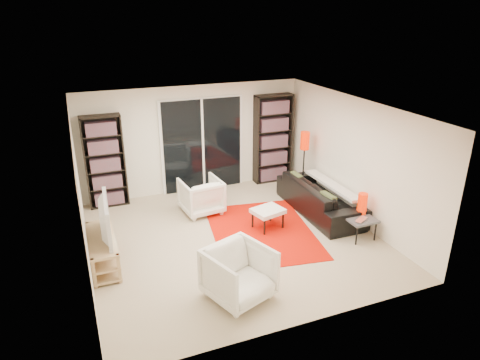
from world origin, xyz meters
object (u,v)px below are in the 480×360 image
armchair_front (239,274)px  side_table (360,220)px  bookshelf_right (273,139)px  floor_lamp (305,147)px  ottoman (268,212)px  sofa (320,197)px  bookshelf_left (105,162)px  tv_stand (103,250)px  armchair_back (201,196)px

armchair_front → side_table: (2.68, 0.82, -0.03)m
bookshelf_right → floor_lamp: 1.03m
ottoman → floor_lamp: 2.04m
bookshelf_right → sofa: bookshelf_right is taller
bookshelf_left → floor_lamp: bearing=-13.5°
tv_stand → armchair_front: (1.74, -1.62, 0.13)m
armchair_front → floor_lamp: size_ratio=0.60×
bookshelf_right → floor_lamp: (0.29, -0.99, 0.06)m
armchair_back → sofa: bearing=152.8°
bookshelf_right → sofa: size_ratio=0.93×
ottoman → floor_lamp: floor_lamp is taller
side_table → floor_lamp: bearing=88.9°
armchair_back → side_table: size_ratio=1.53×
bookshelf_right → side_table: 3.24m
tv_stand → sofa: sofa is taller
sofa → side_table: 1.20m
armchair_back → ottoman: (0.97, -1.15, -0.02)m
ottoman → bookshelf_right: bearing=62.5°
sofa → armchair_back: bearing=69.2°
armchair_front → side_table: size_ratio=1.66×
bookshelf_left → side_table: bearing=-37.6°
armchair_back → armchair_front: 2.93m
bookshelf_right → ottoman: bearing=-117.5°
sofa → armchair_front: size_ratio=2.61×
side_table → bookshelf_right: bearing=94.5°
bookshelf_left → floor_lamp: (4.14, -0.99, 0.13)m
floor_lamp → tv_stand: bearing=-163.0°
armchair_back → armchair_front: size_ratio=0.92×
sofa → ottoman: bearing=101.8°
side_table → armchair_back: bearing=138.5°
armchair_front → tv_stand: bearing=117.2°
floor_lamp → sofa: bearing=-98.6°
bookshelf_right → tv_stand: size_ratio=1.59×
sofa → armchair_back: size_ratio=2.84×
armchair_front → ottoman: size_ratio=1.32×
armchair_front → ottoman: armchair_front is taller
bookshelf_left → armchair_back: bookshelf_left is taller
floor_lamp → bookshelf_left: bearing=166.5°
bookshelf_right → side_table: (0.25, -3.16, -0.69)m
sofa → bookshelf_right: bearing=4.9°
bookshelf_left → floor_lamp: 4.26m
armchair_front → floor_lamp: floor_lamp is taller
bookshelf_right → armchair_front: bearing=-121.5°
ottoman → side_table: size_ratio=1.26×
bookshelf_left → tv_stand: size_ratio=1.48×
armchair_back → floor_lamp: bearing=176.1°
tv_stand → ottoman: tv_stand is taller
tv_stand → side_table: size_ratio=2.54×
sofa → armchair_front: bearing=128.8°
sofa → side_table: (0.10, -1.20, 0.03)m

